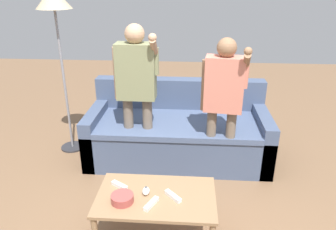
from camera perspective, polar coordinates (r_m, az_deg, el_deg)
The scene contains 10 objects.
couch at distance 3.76m, azimuth 1.81°, elevation -3.08°, with size 2.03×0.93×0.85m.
coffee_table at distance 2.54m, azimuth -2.12°, elevation -15.16°, with size 0.90×0.55×0.44m.
snack_bowl at distance 2.45m, azimuth -8.14°, elevation -14.47°, with size 0.17×0.17×0.06m, color #B24C47.
game_remote_nunchuk at distance 2.52m, azimuth -3.94°, elevation -13.33°, with size 0.06×0.09×0.05m.
floor_lamp at distance 3.75m, azimuth -19.52°, elevation 17.30°, with size 0.38×0.38×1.88m.
player_right at distance 3.12m, azimuth 9.84°, elevation 3.51°, with size 0.43×0.34×1.47m.
player_left at distance 3.27m, azimuth -5.62°, elevation 5.77°, with size 0.46×0.32×1.57m.
game_remote_wand_near at distance 2.61m, azimuth -8.62°, elevation -12.26°, with size 0.14×0.11×0.03m.
game_remote_wand_far at distance 2.41m, azimuth -3.00°, elevation -15.49°, with size 0.10×0.16×0.03m.
game_remote_wand_spare at distance 2.48m, azimuth 0.89°, elevation -14.22°, with size 0.14×0.14×0.03m.
Camera 1 is at (0.16, -2.03, 1.96)m, focal length 34.27 mm.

